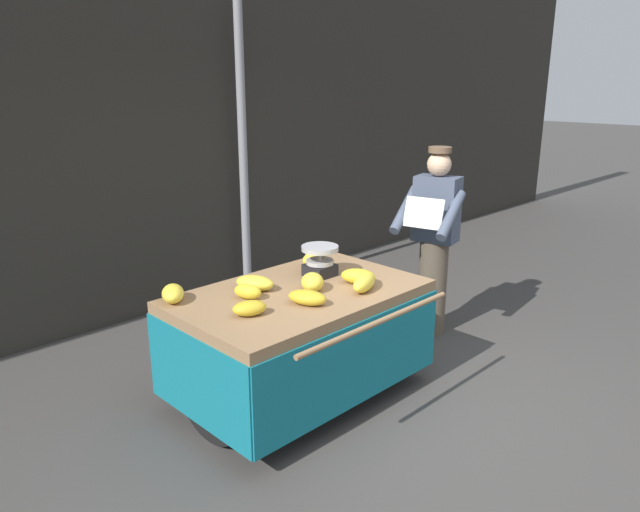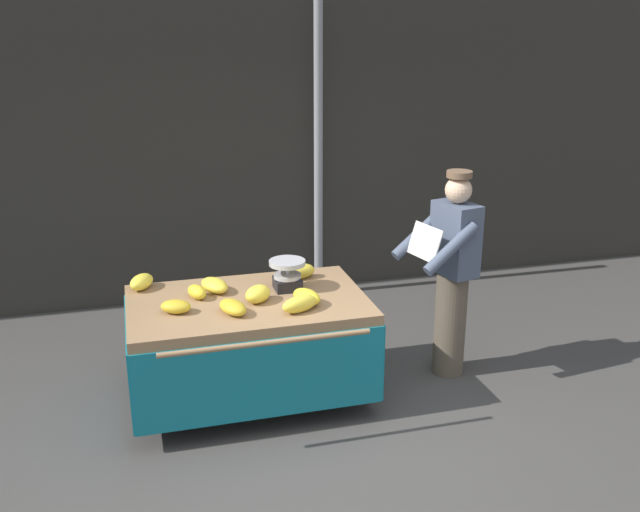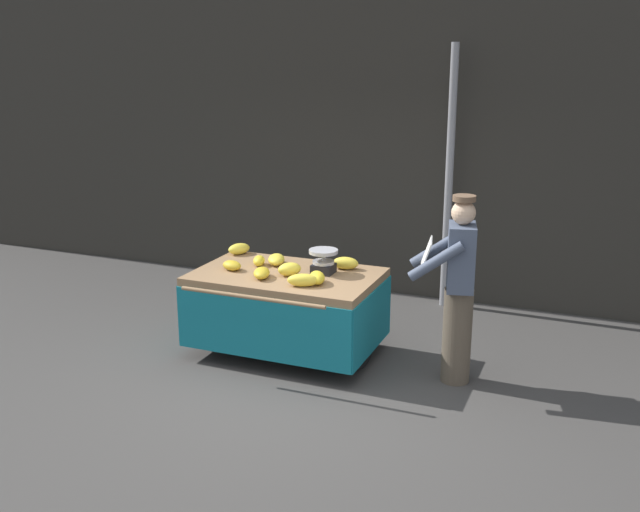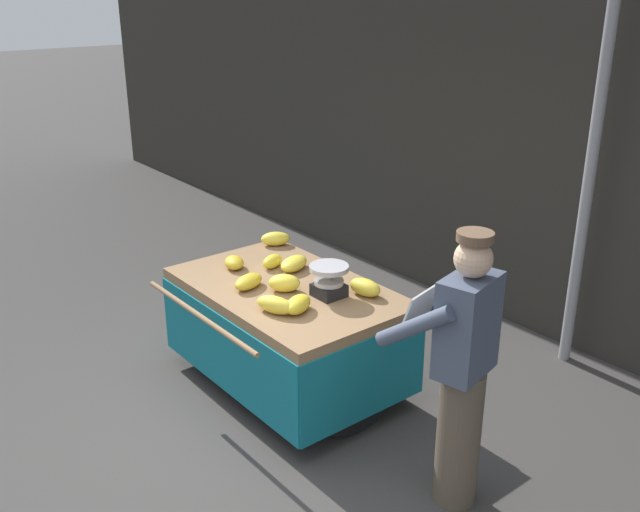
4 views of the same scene
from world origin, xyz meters
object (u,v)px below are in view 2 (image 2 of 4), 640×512
at_px(banana_cart, 248,326).
at_px(banana_bunch_5, 258,294).
at_px(banana_bunch_1, 300,304).
at_px(banana_bunch_2, 307,297).
at_px(banana_bunch_6, 300,271).
at_px(banana_bunch_4, 197,292).
at_px(banana_bunch_7, 142,282).
at_px(vendor_person, 452,274).
at_px(banana_bunch_0, 214,285).
at_px(banana_bunch_8, 176,307).
at_px(street_pole, 318,156).
at_px(weighing_scale, 287,275).
at_px(banana_bunch_3, 233,307).

xyz_separation_m(banana_cart, banana_bunch_5, (0.07, -0.06, 0.28)).
bearing_deg(banana_bunch_1, banana_bunch_2, 57.07).
bearing_deg(banana_bunch_6, banana_bunch_4, -165.85).
xyz_separation_m(banana_bunch_1, banana_bunch_5, (-0.25, 0.26, 0.00)).
bearing_deg(banana_bunch_2, banana_bunch_4, 156.95).
xyz_separation_m(banana_bunch_2, banana_bunch_6, (0.08, 0.54, 0.00)).
relative_size(banana_bunch_5, banana_bunch_7, 0.93).
relative_size(banana_bunch_1, banana_bunch_4, 1.40).
xyz_separation_m(banana_bunch_1, vendor_person, (1.34, 0.34, -0.02)).
distance_m(banana_bunch_0, banana_bunch_8, 0.47).
bearing_deg(banana_bunch_8, banana_bunch_1, -14.12).
relative_size(banana_bunch_7, vendor_person, 0.14).
relative_size(banana_bunch_1, banana_bunch_2, 1.12).
distance_m(street_pole, banana_bunch_8, 2.77).
relative_size(banana_bunch_0, banana_bunch_1, 1.00).
height_order(banana_bunch_6, vendor_person, vendor_person).
height_order(weighing_scale, banana_bunch_4, weighing_scale).
distance_m(banana_bunch_1, banana_bunch_8, 0.88).
bearing_deg(banana_bunch_5, weighing_scale, 36.10).
bearing_deg(banana_bunch_4, banana_bunch_6, 14.15).
relative_size(banana_bunch_1, banana_bunch_3, 1.06).
bearing_deg(vendor_person, banana_bunch_7, 170.02).
bearing_deg(banana_bunch_8, weighing_scale, 15.63).
relative_size(banana_bunch_3, banana_bunch_4, 1.33).
height_order(street_pole, banana_bunch_3, street_pole).
bearing_deg(vendor_person, banana_bunch_4, 176.70).
xyz_separation_m(banana_bunch_5, banana_bunch_8, (-0.60, -0.05, -0.02)).
height_order(banana_bunch_0, banana_bunch_1, banana_bunch_1).
distance_m(banana_bunch_2, banana_bunch_3, 0.55).
height_order(banana_bunch_7, banana_bunch_8, banana_bunch_7).
relative_size(banana_bunch_3, banana_bunch_5, 1.19).
relative_size(banana_cart, banana_bunch_0, 6.26).
distance_m(banana_bunch_5, banana_bunch_6, 0.58).
distance_m(street_pole, vendor_person, 2.19).
xyz_separation_m(banana_bunch_2, banana_bunch_5, (-0.34, 0.13, 0.01)).
relative_size(banana_cart, banana_bunch_5, 7.84).
relative_size(banana_bunch_2, banana_bunch_3, 0.95).
distance_m(banana_bunch_0, banana_bunch_1, 0.77).
xyz_separation_m(street_pole, banana_bunch_5, (-1.04, -2.10, -0.60)).
height_order(street_pole, banana_bunch_8, street_pole).
bearing_deg(banana_bunch_1, banana_bunch_5, 134.13).
distance_m(banana_cart, banana_bunch_7, 0.91).
relative_size(banana_bunch_3, banana_bunch_8, 1.23).
bearing_deg(banana_cart, banana_bunch_1, -45.45).
bearing_deg(banana_bunch_2, weighing_scale, 101.94).
distance_m(banana_bunch_2, banana_bunch_4, 0.83).
height_order(banana_bunch_2, banana_bunch_3, banana_bunch_2).
bearing_deg(vendor_person, banana_bunch_5, -177.22).
relative_size(banana_bunch_0, banana_bunch_7, 1.16).
height_order(banana_bunch_5, vendor_person, vendor_person).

